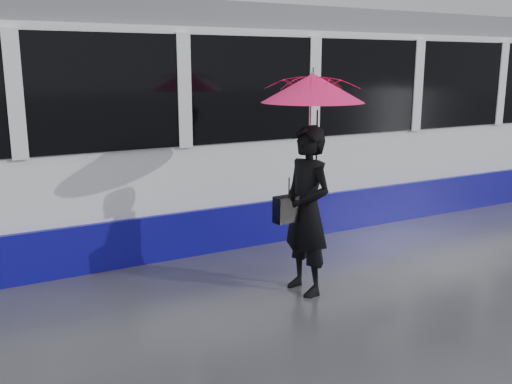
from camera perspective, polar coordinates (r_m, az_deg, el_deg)
ground at (r=6.46m, az=-8.42°, el=-10.57°), size 90.00×90.00×0.00m
rails at (r=8.71m, az=-14.26°, el=-4.60°), size 34.00×1.51×0.02m
woman at (r=6.34m, az=5.07°, el=-1.89°), size 0.51×0.73×1.89m
umbrella at (r=6.19m, az=5.66°, el=8.32°), size 1.20×1.20×1.28m
handbag at (r=6.23m, az=3.29°, el=-1.69°), size 0.35×0.18×0.47m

